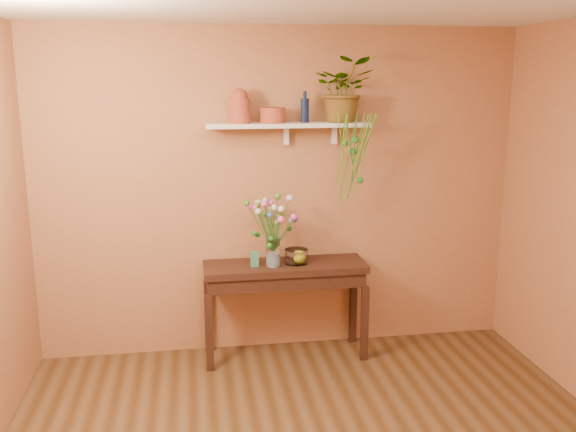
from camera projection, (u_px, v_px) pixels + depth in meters
The scene contains 13 objects.
room at pixel (334, 261), 3.25m from camera, with size 4.04×4.04×2.70m.
sideboard at pixel (285, 277), 5.10m from camera, with size 1.32×0.42×0.80m.
wall_shelf at pixel (289, 125), 4.94m from camera, with size 1.30×0.24×0.19m.
terracotta_jug at pixel (240, 107), 4.82m from camera, with size 0.17×0.17×0.27m.
terracotta_pot at pixel (273, 115), 4.87m from camera, with size 0.20×0.20×0.12m, color #A34632.
blue_bottle at pixel (305, 110), 4.94m from camera, with size 0.08×0.08×0.25m.
spider_plant at pixel (344, 90), 4.92m from camera, with size 0.46×0.40×0.51m, color #237321.
plant_fronds at pixel (354, 152), 4.89m from camera, with size 0.29×0.27×0.75m.
glass_vase at pixel (273, 254), 4.98m from camera, with size 0.11×0.11×0.24m.
bouquet at pixel (273, 215), 4.90m from camera, with size 0.44×0.37×0.50m.
glass_bowl at pixel (296, 257), 5.08m from camera, with size 0.19×0.19×0.11m.
lemon at pixel (299, 258), 5.07m from camera, with size 0.08×0.08×0.08m, color yellow.
carton at pixel (255, 259), 4.99m from camera, with size 0.06×0.05×0.12m, color #266E7D.
Camera 1 is at (-0.72, -3.04, 2.29)m, focal length 38.79 mm.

